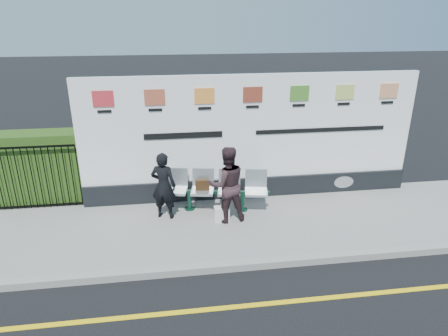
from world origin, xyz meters
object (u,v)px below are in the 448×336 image
billboard (251,146)px  woman_left (164,186)px  bench (216,200)px  woman_right (227,184)px

billboard → woman_left: size_ratio=5.25×
bench → woman_right: size_ratio=1.38×
woman_left → woman_right: 1.39m
woman_left → woman_right: woman_right is taller
woman_right → bench: bearing=-77.9°
woman_left → woman_right: bearing=-174.5°
billboard → bench: 1.56m
bench → woman_left: 1.29m
woman_left → woman_right: size_ratio=0.90×
bench → woman_left: woman_left is taller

